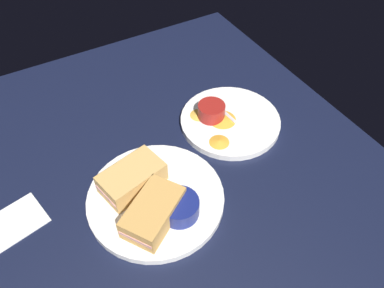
{
  "coord_description": "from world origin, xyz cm",
  "views": [
    {
      "loc": [
        -13.45,
        -46.73,
        65.92
      ],
      "look_at": [
        14.91,
        2.92,
        3.0
      ],
      "focal_mm": 35.08,
      "sensor_mm": 36.0,
      "label": 1
    }
  ],
  "objects_px": {
    "plate_sandwich_main": "(156,198)",
    "plate_chips_companion": "(230,121)",
    "spoon_by_dark_ramekin": "(154,199)",
    "ramekin_dark_sauce": "(179,207)",
    "spoon_by_gravy_ramekin": "(218,106)",
    "sandwich_half_near": "(133,179)",
    "sandwich_half_far": "(153,212)",
    "ramekin_light_gravy": "(211,111)"
  },
  "relations": [
    {
      "from": "plate_sandwich_main",
      "to": "plate_chips_companion",
      "type": "xyz_separation_m",
      "value": [
        0.26,
        0.11,
        0.0
      ]
    },
    {
      "from": "spoon_by_dark_ramekin",
      "to": "plate_chips_companion",
      "type": "xyz_separation_m",
      "value": [
        0.27,
        0.12,
        -0.01
      ]
    },
    {
      "from": "ramekin_dark_sauce",
      "to": "plate_chips_companion",
      "type": "relative_size",
      "value": 0.32
    },
    {
      "from": "plate_sandwich_main",
      "to": "spoon_by_gravy_ramekin",
      "type": "height_order",
      "value": "spoon_by_gravy_ramekin"
    },
    {
      "from": "plate_sandwich_main",
      "to": "ramekin_dark_sauce",
      "type": "distance_m",
      "value": 0.07
    },
    {
      "from": "sandwich_half_near",
      "to": "spoon_by_dark_ramekin",
      "type": "bearing_deg",
      "value": -66.96
    },
    {
      "from": "plate_sandwich_main",
      "to": "spoon_by_gravy_ramekin",
      "type": "xyz_separation_m",
      "value": [
        0.26,
        0.17,
        0.01
      ]
    },
    {
      "from": "sandwich_half_near",
      "to": "sandwich_half_far",
      "type": "xyz_separation_m",
      "value": [
        0.0,
        -0.09,
        0.0
      ]
    },
    {
      "from": "spoon_by_gravy_ramekin",
      "to": "sandwich_half_near",
      "type": "bearing_deg",
      "value": -157.16
    },
    {
      "from": "plate_sandwich_main",
      "to": "spoon_by_dark_ramekin",
      "type": "height_order",
      "value": "spoon_by_dark_ramekin"
    },
    {
      "from": "spoon_by_gravy_ramekin",
      "to": "sandwich_half_far",
      "type": "bearing_deg",
      "value": -142.94
    },
    {
      "from": "spoon_by_gravy_ramekin",
      "to": "spoon_by_dark_ramekin",
      "type": "bearing_deg",
      "value": -146.61
    },
    {
      "from": "sandwich_half_far",
      "to": "ramekin_dark_sauce",
      "type": "bearing_deg",
      "value": -12.97
    },
    {
      "from": "plate_sandwich_main",
      "to": "sandwich_half_near",
      "type": "distance_m",
      "value": 0.06
    },
    {
      "from": "spoon_by_dark_ramekin",
      "to": "ramekin_light_gravy",
      "type": "relative_size",
      "value": 1.38
    },
    {
      "from": "ramekin_dark_sauce",
      "to": "spoon_by_dark_ramekin",
      "type": "relative_size",
      "value": 0.85
    },
    {
      "from": "plate_sandwich_main",
      "to": "plate_chips_companion",
      "type": "relative_size",
      "value": 1.15
    },
    {
      "from": "ramekin_dark_sauce",
      "to": "ramekin_light_gravy",
      "type": "distance_m",
      "value": 0.29
    },
    {
      "from": "ramekin_dark_sauce",
      "to": "spoon_by_gravy_ramekin",
      "type": "height_order",
      "value": "ramekin_dark_sauce"
    },
    {
      "from": "ramekin_light_gravy",
      "to": "sandwich_half_near",
      "type": "bearing_deg",
      "value": -158.47
    },
    {
      "from": "ramekin_light_gravy",
      "to": "sandwich_half_far",
      "type": "bearing_deg",
      "value": -142.36
    },
    {
      "from": "plate_sandwich_main",
      "to": "sandwich_half_far",
      "type": "distance_m",
      "value": 0.06
    },
    {
      "from": "plate_sandwich_main",
      "to": "spoon_by_dark_ramekin",
      "type": "relative_size",
      "value": 3.06
    },
    {
      "from": "ramekin_light_gravy",
      "to": "spoon_by_dark_ramekin",
      "type": "bearing_deg",
      "value": -146.45
    },
    {
      "from": "plate_chips_companion",
      "to": "ramekin_light_gravy",
      "type": "height_order",
      "value": "ramekin_light_gravy"
    },
    {
      "from": "spoon_by_dark_ramekin",
      "to": "plate_chips_companion",
      "type": "relative_size",
      "value": 0.38
    },
    {
      "from": "sandwich_half_far",
      "to": "sandwich_half_near",
      "type": "bearing_deg",
      "value": 91.56
    },
    {
      "from": "ramekin_dark_sauce",
      "to": "ramekin_light_gravy",
      "type": "relative_size",
      "value": 1.17
    },
    {
      "from": "spoon_by_dark_ramekin",
      "to": "ramekin_light_gravy",
      "type": "distance_m",
      "value": 0.28
    },
    {
      "from": "spoon_by_dark_ramekin",
      "to": "plate_chips_companion",
      "type": "bearing_deg",
      "value": 24.5
    },
    {
      "from": "plate_sandwich_main",
      "to": "sandwich_half_near",
      "type": "xyz_separation_m",
      "value": [
        -0.03,
        0.05,
        0.03
      ]
    },
    {
      "from": "plate_chips_companion",
      "to": "ramekin_dark_sauce",
      "type": "bearing_deg",
      "value": -143.77
    },
    {
      "from": "sandwich_half_far",
      "to": "ramekin_dark_sauce",
      "type": "relative_size",
      "value": 1.91
    },
    {
      "from": "sandwich_half_far",
      "to": "ramekin_light_gravy",
      "type": "height_order",
      "value": "sandwich_half_far"
    },
    {
      "from": "sandwich_half_far",
      "to": "spoon_by_dark_ramekin",
      "type": "height_order",
      "value": "sandwich_half_far"
    },
    {
      "from": "ramekin_dark_sauce",
      "to": "spoon_by_dark_ramekin",
      "type": "bearing_deg",
      "value": 120.16
    },
    {
      "from": "spoon_by_dark_ramekin",
      "to": "sandwich_half_near",
      "type": "bearing_deg",
      "value": 113.04
    },
    {
      "from": "sandwich_half_near",
      "to": "spoon_by_dark_ramekin",
      "type": "xyz_separation_m",
      "value": [
        0.02,
        -0.05,
        -0.02
      ]
    },
    {
      "from": "plate_sandwich_main",
      "to": "ramekin_dark_sauce",
      "type": "bearing_deg",
      "value": -67.44
    },
    {
      "from": "sandwich_half_near",
      "to": "spoon_by_dark_ramekin",
      "type": "relative_size",
      "value": 1.57
    },
    {
      "from": "ramekin_light_gravy",
      "to": "plate_chips_companion",
      "type": "bearing_deg",
      "value": -39.81
    },
    {
      "from": "plate_sandwich_main",
      "to": "ramekin_light_gravy",
      "type": "xyz_separation_m",
      "value": [
        0.22,
        0.15,
        0.03
      ]
    }
  ]
}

